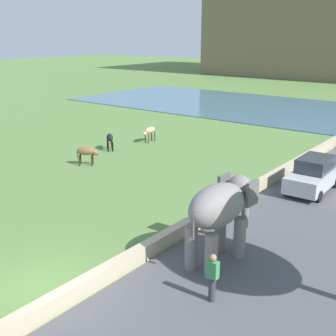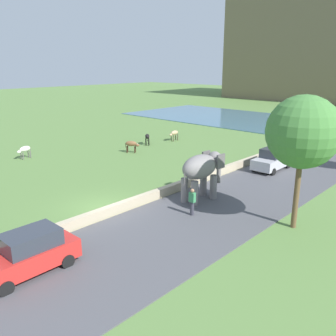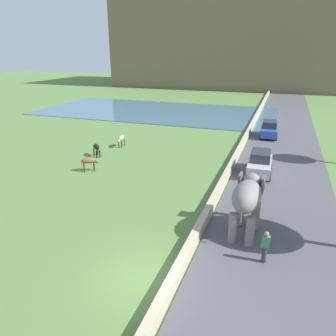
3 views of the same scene
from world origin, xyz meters
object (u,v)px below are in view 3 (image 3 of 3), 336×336
Objects in this scene: car_silver at (260,163)px; cow_tan at (121,139)px; person_beside_elephant at (265,247)px; cow_brown at (89,161)px; car_blue at (269,129)px; elephant at (247,198)px; cow_black at (96,147)px.

car_silver is 13.90m from cow_tan.
cow_brown is at bearing 151.31° from person_beside_elephant.
cow_tan is (-14.71, 14.59, -0.04)m from person_beside_elephant.
car_blue is 20.31m from cow_brown.
cow_brown is 0.95× the size of cow_tan.
elephant is at bearing -89.96° from car_blue.
cow_black and cow_tan have the same top height.
person_beside_elephant is at bearing -28.69° from cow_brown.
cow_brown and cow_tan have the same top height.
cow_brown is at bearing -83.54° from cow_tan.
person_beside_elephant is 1.17× the size of cow_tan.
person_beside_elephant reaches higher than cow_black.
cow_tan is (-13.57, 12.30, -1.20)m from elephant.
elephant is 2.51× the size of cow_tan.
elephant is 2.15× the size of person_beside_elephant.
cow_black and cow_brown have the same top height.
cow_tan is at bearing 78.37° from cow_black.
car_silver and car_blue have the same top height.
car_silver is at bearing 16.93° from cow_brown.
car_silver is 2.89× the size of cow_tan.
person_beside_elephant is at bearing -44.77° from cow_tan.
cow_brown is (-13.92, 7.62, -0.04)m from person_beside_elephant.
elephant is at bearing -89.92° from car_silver.
elephant is 2.82m from person_beside_elephant.
cow_brown is at bearing -128.93° from car_blue.
car_silver reaches higher than person_beside_elephant.
elephant is 13.89m from cow_brown.
car_silver is 13.34m from cow_brown.
cow_black is at bearing -101.63° from cow_tan.
car_blue is at bearing 90.04° from elephant.
cow_black is 3.54m from cow_tan.
car_silver is 3.04× the size of cow_brown.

